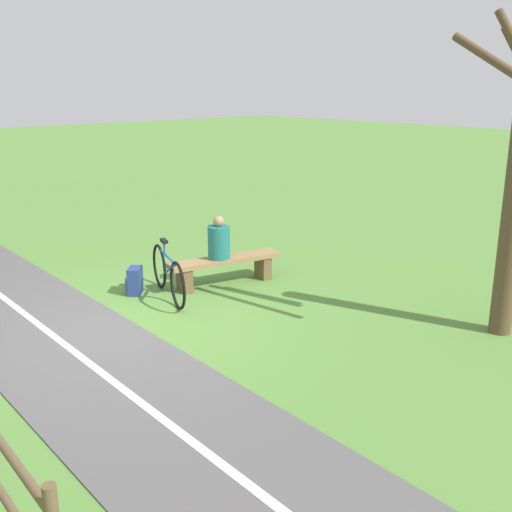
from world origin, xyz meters
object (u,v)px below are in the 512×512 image
object	(u,v)px
backpack	(135,281)
person_seated	(219,241)
bicycle	(168,274)
bench	(225,265)

from	to	relation	value
backpack	person_seated	bearing A→B (deg)	155.17
bicycle	backpack	world-z (taller)	bicycle
bench	bicycle	xyz separation A→B (m)	(1.07, -0.10, 0.06)
person_seated	backpack	world-z (taller)	person_seated
bench	person_seated	xyz separation A→B (m)	(0.10, -0.02, 0.44)
bicycle	backpack	distance (m)	0.62
backpack	bench	bearing A→B (deg)	155.94
bench	bicycle	distance (m)	1.08
bench	person_seated	world-z (taller)	person_seated
bench	person_seated	distance (m)	0.45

